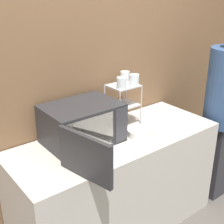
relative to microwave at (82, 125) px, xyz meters
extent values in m
cube|color=brown|center=(0.27, 0.30, 0.25)|extent=(8.00, 0.06, 2.60)
cube|color=#B7B2A8|center=(0.27, -0.09, -0.60)|extent=(1.77, 0.69, 0.89)
cube|color=#262628|center=(0.01, 0.02, 0.00)|extent=(0.57, 0.41, 0.31)
cube|color=#B7B2A8|center=(-0.05, -0.18, 0.00)|extent=(0.41, 0.01, 0.26)
cube|color=#333338|center=(0.23, -0.18, 0.00)|extent=(0.11, 0.01, 0.27)
cube|color=#262628|center=(-0.24, -0.40, 0.00)|extent=(0.12, 0.44, 0.30)
cylinder|color=#B2B2B7|center=(0.36, -0.02, 0.02)|extent=(0.01, 0.01, 0.36)
cylinder|color=#B2B2B7|center=(0.59, -0.02, 0.02)|extent=(0.01, 0.01, 0.36)
cylinder|color=#B2B2B7|center=(0.36, 0.19, 0.02)|extent=(0.01, 0.01, 0.36)
cylinder|color=#B2B2B7|center=(0.59, 0.19, 0.02)|extent=(0.01, 0.01, 0.36)
cube|color=#B2B2B7|center=(0.47, 0.09, 0.02)|extent=(0.24, 0.21, 0.01)
cube|color=#B2B2B7|center=(0.47, 0.09, 0.20)|extent=(0.24, 0.21, 0.01)
cylinder|color=silver|center=(0.40, 0.03, 0.25)|extent=(0.08, 0.08, 0.09)
cylinder|color=silver|center=(0.54, 0.15, 0.25)|extent=(0.08, 0.08, 0.09)
cylinder|color=silver|center=(0.54, 0.03, 0.25)|extent=(0.08, 0.08, 0.09)
cylinder|color=silver|center=(0.43, -0.17, -0.15)|extent=(0.11, 0.11, 0.01)
cylinder|color=silver|center=(0.43, -0.17, -0.13)|extent=(0.19, 0.19, 0.05)
cube|color=#2D2D33|center=(1.41, -0.33, -0.66)|extent=(0.33, 0.21, 0.78)
camera|label=1|loc=(-1.14, -1.83, 0.99)|focal=50.00mm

